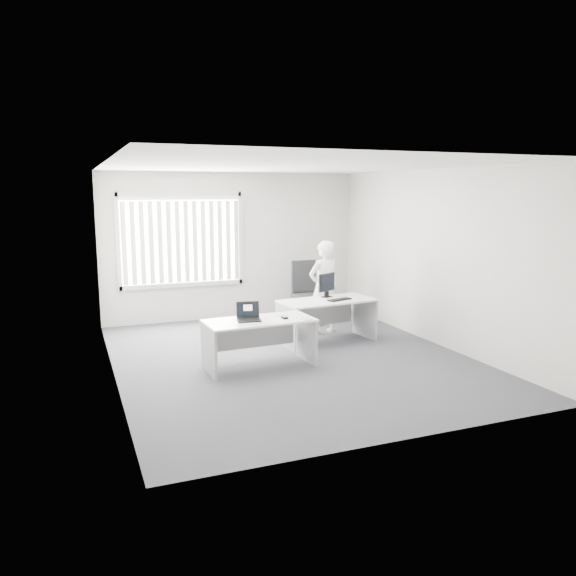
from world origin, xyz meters
name	(u,v)px	position (x,y,z in m)	size (l,w,h in m)	color
ground	(291,358)	(0.00, 0.00, 0.00)	(6.00, 6.00, 0.00)	#46464C
wall_back	(233,246)	(0.00, 3.00, 1.40)	(5.00, 0.02, 2.80)	beige
wall_front	(408,302)	(0.00, -3.00, 1.40)	(5.00, 0.02, 2.80)	beige
wall_left	(110,274)	(-2.50, 0.00, 1.40)	(0.02, 6.00, 2.80)	beige
wall_right	(435,257)	(2.50, 0.00, 1.40)	(0.02, 6.00, 2.80)	beige
ceiling	(291,165)	(0.00, 0.00, 2.80)	(5.00, 6.00, 0.02)	silver
window	(182,240)	(-1.00, 2.96, 1.55)	(2.32, 0.06, 1.76)	#B7B7B2
blinds	(182,242)	(-1.00, 2.90, 1.52)	(2.20, 0.10, 1.50)	white
desk_near	(259,333)	(-0.57, -0.25, 0.49)	(1.54, 0.78, 0.69)	white
desk_far	(327,312)	(0.89, 0.63, 0.51)	(1.62, 0.88, 0.71)	white
office_chair	(307,303)	(1.16, 2.06, 0.36)	(0.67, 0.67, 1.16)	black
person	(324,287)	(1.09, 1.19, 0.81)	(0.59, 0.39, 1.62)	white
laptop	(249,312)	(-0.72, -0.27, 0.81)	(0.32, 0.28, 0.25)	black
paper_sheet	(281,319)	(-0.27, -0.33, 0.69)	(0.30, 0.22, 0.00)	white
mouse	(285,317)	(-0.22, -0.33, 0.71)	(0.06, 0.11, 0.04)	silver
booklet	(307,319)	(0.06, -0.45, 0.69)	(0.13, 0.19, 0.01)	white
keyboard	(339,300)	(1.06, 0.52, 0.72)	(0.42, 0.14, 0.02)	black
monitor	(327,285)	(0.98, 0.85, 0.91)	(0.40, 0.12, 0.40)	black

